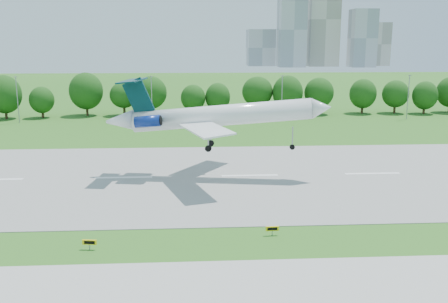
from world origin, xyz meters
TOP-DOWN VIEW (x-y plane):
  - ground at (0.00, 0.00)m, footprint 600.00×600.00m
  - runway at (0.00, 25.00)m, footprint 400.00×45.00m
  - tree_line at (0.00, 92.00)m, footprint 288.40×8.40m
  - light_poles at (-2.50, 82.00)m, footprint 175.90×0.25m
  - skyline at (100.16, 390.61)m, footprint 127.00×52.00m
  - airliner at (-6.30, 25.24)m, footprint 35.45×25.51m
  - taxi_sign_left at (-19.71, -2.77)m, footprint 1.51×0.37m
  - taxi_sign_centre at (-0.31, -0.09)m, footprint 1.49×0.27m
  - service_vehicle_a at (-24.19, 83.84)m, footprint 3.85×2.06m
  - service_vehicle_b at (-12.28, 75.08)m, footprint 3.78×2.36m

SIDE VIEW (x-z plane):
  - ground at x=0.00m, z-range 0.00..0.00m
  - runway at x=0.00m, z-range 0.00..0.08m
  - service_vehicle_b at x=-12.28m, z-range 0.00..1.20m
  - service_vehicle_a at x=-24.19m, z-range 0.00..1.21m
  - taxi_sign_centre at x=-0.31m, z-range 0.25..1.29m
  - taxi_sign_left at x=-19.71m, z-range 0.25..1.31m
  - tree_line at x=0.00m, z-range 0.99..11.39m
  - light_poles at x=-2.50m, z-range 0.24..12.43m
  - airliner at x=-6.30m, z-range 4.18..15.39m
  - skyline at x=100.16m, z-range -9.54..70.46m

